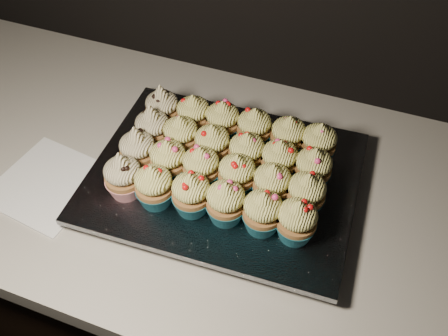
% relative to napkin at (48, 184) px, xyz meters
% --- Properties ---
extents(cabinet, '(2.40, 0.60, 0.86)m').
position_rel_napkin_xyz_m(cabinet, '(0.29, 0.12, -0.47)').
color(cabinet, black).
rests_on(cabinet, ground).
extents(worktop, '(2.44, 0.64, 0.04)m').
position_rel_napkin_xyz_m(worktop, '(0.29, 0.12, -0.02)').
color(worktop, silver).
rests_on(worktop, cabinet).
extents(napkin, '(0.19, 0.19, 0.00)m').
position_rel_napkin_xyz_m(napkin, '(0.00, 0.00, 0.00)').
color(napkin, white).
rests_on(napkin, worktop).
extents(baking_tray, '(0.43, 0.34, 0.02)m').
position_rel_napkin_xyz_m(baking_tray, '(0.29, 0.11, 0.01)').
color(baking_tray, black).
rests_on(baking_tray, worktop).
extents(foil_lining, '(0.47, 0.37, 0.01)m').
position_rel_napkin_xyz_m(foil_lining, '(0.29, 0.11, 0.03)').
color(foil_lining, silver).
rests_on(foil_lining, baking_tray).
extents(cupcake_0, '(0.06, 0.06, 0.10)m').
position_rel_napkin_xyz_m(cupcake_0, '(0.16, 0.01, 0.07)').
color(cupcake_0, '#AE1826').
rests_on(cupcake_0, foil_lining).
extents(cupcake_1, '(0.06, 0.06, 0.08)m').
position_rel_napkin_xyz_m(cupcake_1, '(0.21, 0.01, 0.07)').
color(cupcake_1, '#165B6B').
rests_on(cupcake_1, foil_lining).
extents(cupcake_2, '(0.06, 0.06, 0.08)m').
position_rel_napkin_xyz_m(cupcake_2, '(0.27, 0.02, 0.07)').
color(cupcake_2, '#165B6B').
rests_on(cupcake_2, foil_lining).
extents(cupcake_3, '(0.06, 0.06, 0.08)m').
position_rel_napkin_xyz_m(cupcake_3, '(0.33, 0.02, 0.07)').
color(cupcake_3, '#165B6B').
rests_on(cupcake_3, foil_lining).
extents(cupcake_4, '(0.06, 0.06, 0.08)m').
position_rel_napkin_xyz_m(cupcake_4, '(0.39, 0.02, 0.07)').
color(cupcake_4, '#165B6B').
rests_on(cupcake_4, foil_lining).
extents(cupcake_5, '(0.06, 0.06, 0.08)m').
position_rel_napkin_xyz_m(cupcake_5, '(0.44, 0.03, 0.07)').
color(cupcake_5, '#165B6B').
rests_on(cupcake_5, foil_lining).
extents(cupcake_6, '(0.06, 0.06, 0.10)m').
position_rel_napkin_xyz_m(cupcake_6, '(0.15, 0.07, 0.07)').
color(cupcake_6, '#AE1826').
rests_on(cupcake_6, foil_lining).
extents(cupcake_7, '(0.06, 0.06, 0.08)m').
position_rel_napkin_xyz_m(cupcake_7, '(0.21, 0.07, 0.07)').
color(cupcake_7, '#165B6B').
rests_on(cupcake_7, foil_lining).
extents(cupcake_8, '(0.06, 0.06, 0.08)m').
position_rel_napkin_xyz_m(cupcake_8, '(0.26, 0.08, 0.07)').
color(cupcake_8, '#165B6B').
rests_on(cupcake_8, foil_lining).
extents(cupcake_9, '(0.06, 0.06, 0.08)m').
position_rel_napkin_xyz_m(cupcake_9, '(0.33, 0.08, 0.07)').
color(cupcake_9, '#165B6B').
rests_on(cupcake_9, foil_lining).
extents(cupcake_10, '(0.06, 0.06, 0.08)m').
position_rel_napkin_xyz_m(cupcake_10, '(0.39, 0.08, 0.07)').
color(cupcake_10, '#165B6B').
rests_on(cupcake_10, foil_lining).
extents(cupcake_11, '(0.06, 0.06, 0.08)m').
position_rel_napkin_xyz_m(cupcake_11, '(0.44, 0.08, 0.07)').
color(cupcake_11, '#165B6B').
rests_on(cupcake_11, foil_lining).
extents(cupcake_12, '(0.06, 0.06, 0.10)m').
position_rel_napkin_xyz_m(cupcake_12, '(0.15, 0.13, 0.07)').
color(cupcake_12, '#AE1826').
rests_on(cupcake_12, foil_lining).
extents(cupcake_13, '(0.06, 0.06, 0.08)m').
position_rel_napkin_xyz_m(cupcake_13, '(0.20, 0.13, 0.07)').
color(cupcake_13, '#165B6B').
rests_on(cupcake_13, foil_lining).
extents(cupcake_14, '(0.06, 0.06, 0.08)m').
position_rel_napkin_xyz_m(cupcake_14, '(0.26, 0.13, 0.07)').
color(cupcake_14, '#165B6B').
rests_on(cupcake_14, foil_lining).
extents(cupcake_15, '(0.06, 0.06, 0.08)m').
position_rel_napkin_xyz_m(cupcake_15, '(0.32, 0.13, 0.07)').
color(cupcake_15, '#165B6B').
rests_on(cupcake_15, foil_lining).
extents(cupcake_16, '(0.06, 0.06, 0.08)m').
position_rel_napkin_xyz_m(cupcake_16, '(0.38, 0.14, 0.07)').
color(cupcake_16, '#165B6B').
rests_on(cupcake_16, foil_lining).
extents(cupcake_17, '(0.06, 0.06, 0.08)m').
position_rel_napkin_xyz_m(cupcake_17, '(0.44, 0.14, 0.07)').
color(cupcake_17, '#165B6B').
rests_on(cupcake_17, foil_lining).
extents(cupcake_18, '(0.06, 0.06, 0.10)m').
position_rel_napkin_xyz_m(cupcake_18, '(0.14, 0.18, 0.07)').
color(cupcake_18, '#AE1826').
rests_on(cupcake_18, foil_lining).
extents(cupcake_19, '(0.06, 0.06, 0.08)m').
position_rel_napkin_xyz_m(cupcake_19, '(0.20, 0.19, 0.07)').
color(cupcake_19, '#165B6B').
rests_on(cupcake_19, foil_lining).
extents(cupcake_20, '(0.06, 0.06, 0.08)m').
position_rel_napkin_xyz_m(cupcake_20, '(0.26, 0.19, 0.07)').
color(cupcake_20, '#165B6B').
rests_on(cupcake_20, foil_lining).
extents(cupcake_21, '(0.06, 0.06, 0.08)m').
position_rel_napkin_xyz_m(cupcake_21, '(0.32, 0.20, 0.07)').
color(cupcake_21, '#165B6B').
rests_on(cupcake_21, foil_lining).
extents(cupcake_22, '(0.06, 0.06, 0.08)m').
position_rel_napkin_xyz_m(cupcake_22, '(0.38, 0.20, 0.07)').
color(cupcake_22, '#165B6B').
rests_on(cupcake_22, foil_lining).
extents(cupcake_23, '(0.06, 0.06, 0.08)m').
position_rel_napkin_xyz_m(cupcake_23, '(0.43, 0.20, 0.07)').
color(cupcake_23, '#165B6B').
rests_on(cupcake_23, foil_lining).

